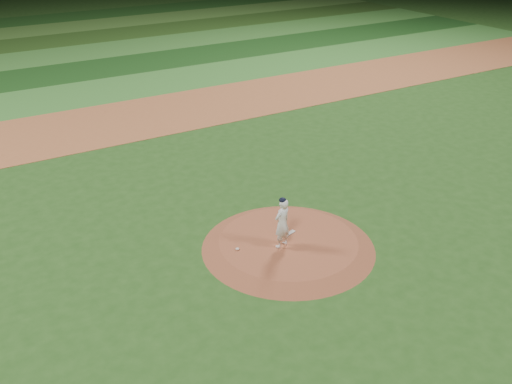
{
  "coord_description": "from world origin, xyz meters",
  "views": [
    {
      "loc": [
        -8.72,
        -12.66,
        9.82
      ],
      "look_at": [
        0.0,
        2.0,
        1.1
      ],
      "focal_mm": 40.0,
      "sensor_mm": 36.0,
      "label": 1
    }
  ],
  "objects_px": {
    "pitchers_mound": "(288,244)",
    "rosin_bag": "(237,249)",
    "pitcher_on_mound": "(282,223)",
    "pitching_rubber": "(289,234)"
  },
  "relations": [
    {
      "from": "pitchers_mound",
      "to": "rosin_bag",
      "type": "relative_size",
      "value": 47.07
    },
    {
      "from": "pitchers_mound",
      "to": "pitcher_on_mound",
      "type": "bearing_deg",
      "value": -157.22
    },
    {
      "from": "pitchers_mound",
      "to": "pitching_rubber",
      "type": "xyz_separation_m",
      "value": [
        0.24,
        0.33,
        0.14
      ]
    },
    {
      "from": "pitching_rubber",
      "to": "rosin_bag",
      "type": "bearing_deg",
      "value": 162.02
    },
    {
      "from": "pitching_rubber",
      "to": "pitcher_on_mound",
      "type": "relative_size",
      "value": 0.31
    },
    {
      "from": "pitchers_mound",
      "to": "rosin_bag",
      "type": "height_order",
      "value": "rosin_bag"
    },
    {
      "from": "pitcher_on_mound",
      "to": "rosin_bag",
      "type": "bearing_deg",
      "value": 158.4
    },
    {
      "from": "pitching_rubber",
      "to": "rosin_bag",
      "type": "xyz_separation_m",
      "value": [
        -1.88,
        0.04,
        0.02
      ]
    },
    {
      "from": "rosin_bag",
      "to": "pitching_rubber",
      "type": "bearing_deg",
      "value": -1.1
    },
    {
      "from": "rosin_bag",
      "to": "pitcher_on_mound",
      "type": "bearing_deg",
      "value": -21.6
    }
  ]
}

